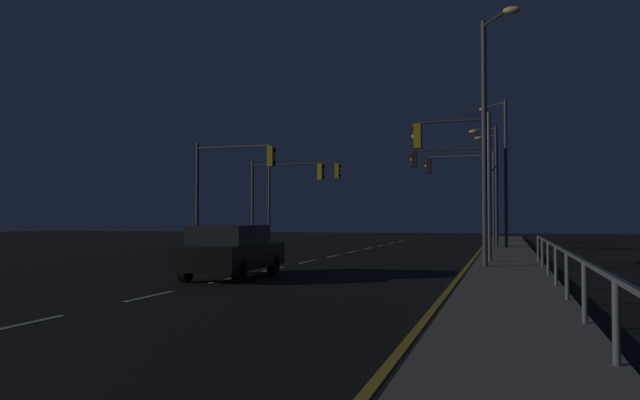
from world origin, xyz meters
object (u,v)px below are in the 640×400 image
at_px(traffic_light_mid_right, 456,159).
at_px(street_lamp_mid_block, 489,118).
at_px(traffic_light_overhead_east, 455,175).
at_px(street_lamp_far_end, 492,174).
at_px(traffic_light_far_center, 284,185).
at_px(street_lamp_across_street, 494,177).
at_px(car, 231,251).
at_px(traffic_light_near_right, 300,184).
at_px(traffic_light_far_right, 464,179).
at_px(street_lamp_median, 502,160).
at_px(traffic_light_far_left, 230,175).

height_order(traffic_light_mid_right, street_lamp_mid_block, street_lamp_mid_block).
relative_size(traffic_light_overhead_east, street_lamp_mid_block, 0.69).
height_order(traffic_light_overhead_east, street_lamp_far_end, street_lamp_far_end).
height_order(traffic_light_far_center, street_lamp_across_street, street_lamp_across_street).
bearing_deg(street_lamp_mid_block, street_lamp_far_end, 90.80).
height_order(car, traffic_light_near_right, traffic_light_near_right).
distance_m(traffic_light_far_right, street_lamp_median, 2.95).
distance_m(car, traffic_light_far_center, 20.06).
height_order(traffic_light_near_right, street_lamp_mid_block, street_lamp_mid_block).
relative_size(traffic_light_mid_right, street_lamp_across_street, 0.72).
relative_size(traffic_light_mid_right, street_lamp_far_end, 0.80).
relative_size(traffic_light_mid_right, traffic_light_near_right, 1.01).
relative_size(street_lamp_across_street, street_lamp_mid_block, 0.94).
height_order(street_lamp_median, street_lamp_across_street, street_lamp_median).
height_order(traffic_light_far_center, traffic_light_near_right, traffic_light_near_right).
bearing_deg(traffic_light_near_right, street_lamp_mid_block, -54.72).
relative_size(street_lamp_far_end, street_lamp_across_street, 0.90).
bearing_deg(street_lamp_mid_block, traffic_light_overhead_east, 98.54).
bearing_deg(traffic_light_mid_right, car, -128.39).
bearing_deg(traffic_light_far_right, traffic_light_mid_right, -87.61).
xyz_separation_m(car, traffic_light_near_right, (-5.14, 22.23, 3.16)).
xyz_separation_m(car, traffic_light_far_center, (-5.17, 19.15, 2.97)).
bearing_deg(traffic_light_near_right, street_lamp_far_end, -3.55).
bearing_deg(traffic_light_far_center, street_lamp_across_street, 44.25).
bearing_deg(street_lamp_median, street_lamp_across_street, 93.38).
bearing_deg(traffic_light_overhead_east, traffic_light_far_right, 83.20).
bearing_deg(traffic_light_near_right, street_lamp_median, -9.21).
bearing_deg(traffic_light_far_left, traffic_light_overhead_east, 38.90).
xyz_separation_m(traffic_light_near_right, street_lamp_mid_block, (12.37, -17.49, 1.14)).
bearing_deg(street_lamp_median, traffic_light_far_left, -144.49).
bearing_deg(street_lamp_median, traffic_light_near_right, 170.79).
xyz_separation_m(traffic_light_far_right, street_lamp_mid_block, (1.89, -17.09, 1.02)).
relative_size(car, street_lamp_mid_block, 0.53).
bearing_deg(traffic_light_far_left, traffic_light_near_right, 90.39).
height_order(traffic_light_mid_right, street_lamp_median, street_lamp_median).
height_order(car, street_lamp_mid_block, street_lamp_mid_block).
bearing_deg(street_lamp_across_street, street_lamp_mid_block, -89.36).
height_order(traffic_light_overhead_east, traffic_light_near_right, traffic_light_overhead_east).
xyz_separation_m(traffic_light_mid_right, street_lamp_across_street, (0.99, 23.44, 0.75)).
bearing_deg(street_lamp_mid_block, traffic_light_far_right, 96.30).
distance_m(traffic_light_mid_right, traffic_light_far_right, 14.34).
relative_size(traffic_light_far_center, street_lamp_far_end, 0.75).
bearing_deg(street_lamp_far_end, traffic_light_far_center, -169.19).
height_order(traffic_light_overhead_east, street_lamp_mid_block, street_lamp_mid_block).
relative_size(traffic_light_overhead_east, street_lamp_median, 0.69).
bearing_deg(street_lamp_mid_block, car, -146.74).
distance_m(traffic_light_overhead_east, street_lamp_across_street, 11.81).
bearing_deg(traffic_light_overhead_east, traffic_light_near_right, 163.98).
xyz_separation_m(traffic_light_far_left, traffic_light_far_center, (-0.10, 8.00, -0.10)).
relative_size(traffic_light_mid_right, traffic_light_overhead_east, 0.97).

